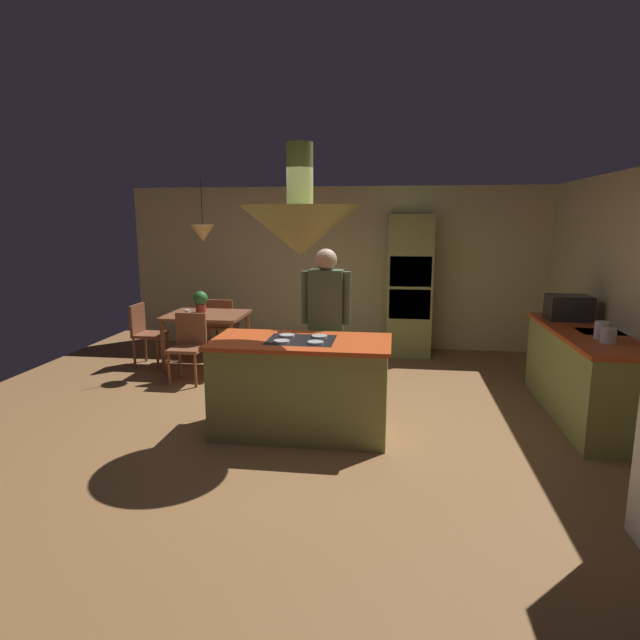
# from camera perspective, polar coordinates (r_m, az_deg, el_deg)

# --- Properties ---
(ground) EXTENTS (8.16, 8.16, 0.00)m
(ground) POSITION_cam_1_polar(r_m,az_deg,el_deg) (5.52, -1.63, -11.00)
(ground) COLOR olive
(wall_back) EXTENTS (6.80, 0.10, 2.55)m
(wall_back) POSITION_cam_1_polar(r_m,az_deg,el_deg) (8.59, 2.15, 5.58)
(wall_back) COLOR beige
(wall_back) RESTS_ON ground
(kitchen_island) EXTENTS (1.71, 0.87, 0.94)m
(kitchen_island) POSITION_cam_1_polar(r_m,az_deg,el_deg) (5.18, -2.02, -7.05)
(kitchen_island) COLOR #8C934C
(kitchen_island) RESTS_ON ground
(counter_run_right) EXTENTS (0.73, 2.18, 0.92)m
(counter_run_right) POSITION_cam_1_polar(r_m,az_deg,el_deg) (6.20, 26.39, -5.14)
(counter_run_right) COLOR #8C934C
(counter_run_right) RESTS_ON ground
(oven_tower) EXTENTS (0.66, 0.62, 2.12)m
(oven_tower) POSITION_cam_1_polar(r_m,az_deg,el_deg) (8.17, 9.57, 3.65)
(oven_tower) COLOR #8C934C
(oven_tower) RESTS_ON ground
(dining_table) EXTENTS (1.07, 0.90, 0.76)m
(dining_table) POSITION_cam_1_polar(r_m,az_deg,el_deg) (7.54, -12.06, -0.09)
(dining_table) COLOR brown
(dining_table) RESTS_ON ground
(person_at_island) EXTENTS (0.53, 0.23, 1.74)m
(person_at_island) POSITION_cam_1_polar(r_m,az_deg,el_deg) (5.70, 0.64, 0.24)
(person_at_island) COLOR tan
(person_at_island) RESTS_ON ground
(range_hood) EXTENTS (1.10, 1.10, 1.00)m
(range_hood) POSITION_cam_1_polar(r_m,az_deg,el_deg) (4.94, -2.14, 9.85)
(range_hood) COLOR #8C934C
(pendant_light_over_table) EXTENTS (0.32, 0.32, 0.82)m
(pendant_light_over_table) POSITION_cam_1_polar(r_m,az_deg,el_deg) (7.42, -12.43, 9.07)
(pendant_light_over_table) COLOR #E0B266
(chair_facing_island) EXTENTS (0.40, 0.40, 0.87)m
(chair_facing_island) POSITION_cam_1_polar(r_m,az_deg,el_deg) (6.96, -13.88, -2.38)
(chair_facing_island) COLOR brown
(chair_facing_island) RESTS_ON ground
(chair_by_back_wall) EXTENTS (0.40, 0.40, 0.87)m
(chair_by_back_wall) POSITION_cam_1_polar(r_m,az_deg,el_deg) (8.19, -10.43, -0.29)
(chair_by_back_wall) COLOR brown
(chair_by_back_wall) RESTS_ON ground
(chair_at_corner) EXTENTS (0.40, 0.40, 0.87)m
(chair_at_corner) POSITION_cam_1_polar(r_m,az_deg,el_deg) (7.93, -18.24, -1.02)
(chair_at_corner) COLOR brown
(chair_at_corner) RESTS_ON ground
(potted_plant_on_table) EXTENTS (0.20, 0.20, 0.30)m
(potted_plant_on_table) POSITION_cam_1_polar(r_m,az_deg,el_deg) (7.63, -12.66, 2.05)
(potted_plant_on_table) COLOR #99382D
(potted_plant_on_table) RESTS_ON dining_table
(cup_on_table) EXTENTS (0.07, 0.07, 0.09)m
(cup_on_table) POSITION_cam_1_polar(r_m,az_deg,el_deg) (7.37, -13.99, 0.73)
(cup_on_table) COLOR white
(cup_on_table) RESTS_ON dining_table
(canister_flour) EXTENTS (0.13, 0.13, 0.14)m
(canister_flour) POSITION_cam_1_polar(r_m,az_deg,el_deg) (5.59, 28.49, -1.48)
(canister_flour) COLOR silver
(canister_flour) RESTS_ON counter_run_right
(canister_sugar) EXTENTS (0.13, 0.13, 0.17)m
(canister_sugar) POSITION_cam_1_polar(r_m,az_deg,el_deg) (5.76, 27.89, -0.97)
(canister_sugar) COLOR silver
(canister_sugar) RESTS_ON counter_run_right
(microwave_on_counter) EXTENTS (0.46, 0.36, 0.28)m
(microwave_on_counter) POSITION_cam_1_polar(r_m,az_deg,el_deg) (6.68, 25.07, 1.21)
(microwave_on_counter) COLOR #232326
(microwave_on_counter) RESTS_ON counter_run_right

